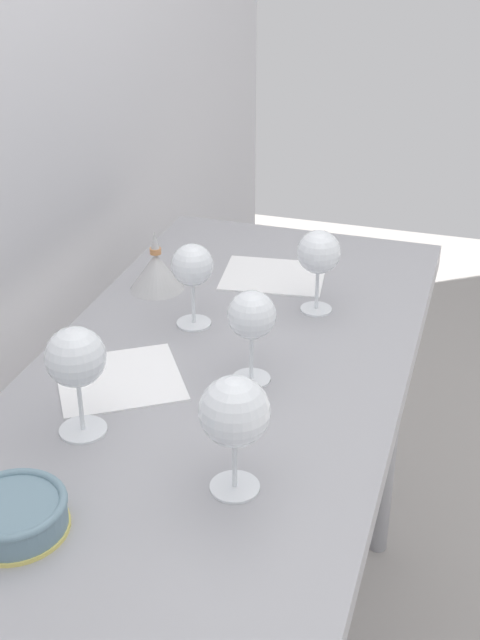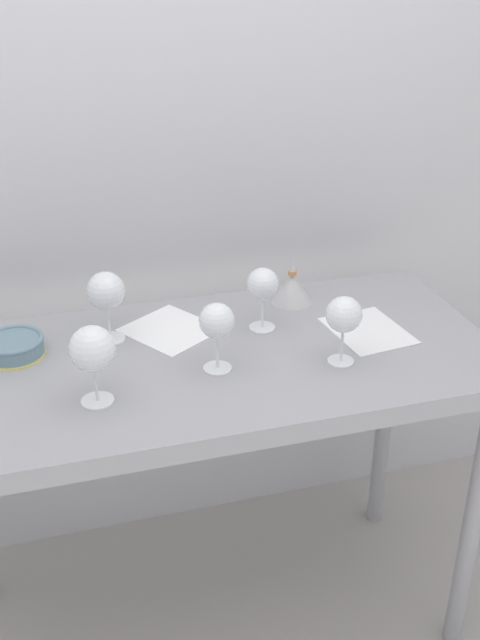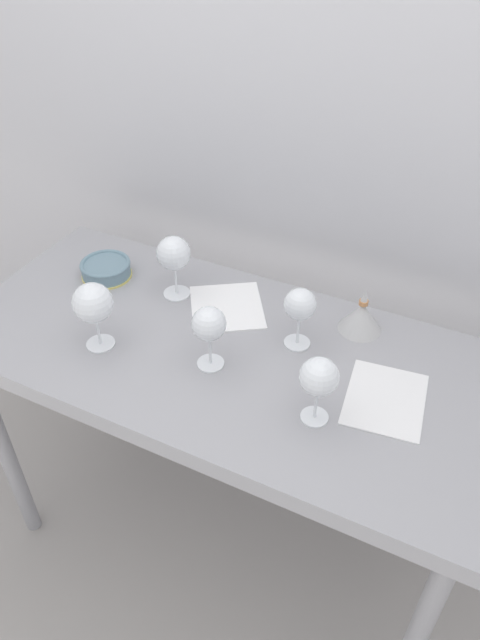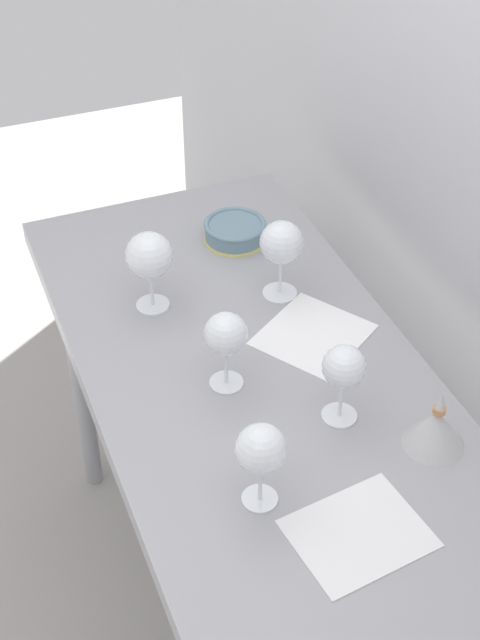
{
  "view_description": "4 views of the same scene",
  "coord_description": "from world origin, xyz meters",
  "px_view_note": "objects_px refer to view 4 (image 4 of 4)",
  "views": [
    {
      "loc": [
        -1.19,
        -0.42,
        1.69
      ],
      "look_at": [
        0.06,
        -0.04,
        0.98
      ],
      "focal_mm": 47.73,
      "sensor_mm": 36.0,
      "label": 1
    },
    {
      "loc": [
        -0.36,
        -1.54,
        1.82
      ],
      "look_at": [
        0.07,
        -0.03,
        1.0
      ],
      "focal_mm": 42.45,
      "sensor_mm": 36.0,
      "label": 2
    },
    {
      "loc": [
        0.53,
        -0.98,
        1.89
      ],
      "look_at": [
        0.04,
        0.02,
        0.98
      ],
      "focal_mm": 32.95,
      "sensor_mm": 36.0,
      "label": 3
    },
    {
      "loc": [
        1.21,
        -0.52,
        2.12
      ],
      "look_at": [
        -0.04,
        -0.03,
        1.01
      ],
      "focal_mm": 51.16,
      "sensor_mm": 36.0,
      "label": 4
    }
  ],
  "objects_px": {
    "wine_glass_far_left": "(281,245)",
    "wine_glass_near_right": "(261,451)",
    "tasting_sheet_upper": "(313,335)",
    "wine_glass_far_right": "(344,369)",
    "wine_glass_near_left": "(149,257)",
    "wine_glass_near_center": "(226,336)",
    "decanter_funnel": "(436,428)",
    "tasting_bowl": "(235,230)",
    "tasting_sheet_lower": "(360,533)"
  },
  "relations": [
    {
      "from": "tasting_sheet_upper",
      "to": "tasting_bowl",
      "type": "relative_size",
      "value": 1.43
    },
    {
      "from": "wine_glass_near_left",
      "to": "tasting_sheet_upper",
      "type": "relative_size",
      "value": 0.87
    },
    {
      "from": "tasting_sheet_lower",
      "to": "tasting_bowl",
      "type": "distance_m",
      "value": 0.88
    },
    {
      "from": "wine_glass_far_right",
      "to": "wine_glass_near_center",
      "type": "bearing_deg",
      "value": -134.48
    },
    {
      "from": "wine_glass_near_left",
      "to": "tasting_sheet_upper",
      "type": "height_order",
      "value": "wine_glass_near_left"
    },
    {
      "from": "tasting_sheet_lower",
      "to": "decanter_funnel",
      "type": "xyz_separation_m",
      "value": [
        -0.13,
        0.22,
        0.04
      ]
    },
    {
      "from": "wine_glass_near_left",
      "to": "tasting_sheet_lower",
      "type": "height_order",
      "value": "wine_glass_near_left"
    },
    {
      "from": "tasting_sheet_lower",
      "to": "tasting_bowl",
      "type": "bearing_deg",
      "value": 165.07
    },
    {
      "from": "wine_glass_near_center",
      "to": "wine_glass_near_left",
      "type": "bearing_deg",
      "value": -168.12
    },
    {
      "from": "wine_glass_near_left",
      "to": "wine_glass_near_center",
      "type": "distance_m",
      "value": 0.29
    },
    {
      "from": "tasting_sheet_lower",
      "to": "wine_glass_near_right",
      "type": "bearing_deg",
      "value": -142.25
    },
    {
      "from": "tasting_sheet_lower",
      "to": "decanter_funnel",
      "type": "relative_size",
      "value": 1.67
    },
    {
      "from": "tasting_sheet_upper",
      "to": "tasting_bowl",
      "type": "height_order",
      "value": "tasting_bowl"
    },
    {
      "from": "wine_glass_far_right",
      "to": "tasting_sheet_lower",
      "type": "relative_size",
      "value": 0.77
    },
    {
      "from": "wine_glass_near_left",
      "to": "decanter_funnel",
      "type": "xyz_separation_m",
      "value": [
        0.57,
        0.35,
        -0.09
      ]
    },
    {
      "from": "wine_glass_far_right",
      "to": "wine_glass_near_center",
      "type": "relative_size",
      "value": 0.99
    },
    {
      "from": "wine_glass_far_left",
      "to": "wine_glass_near_right",
      "type": "relative_size",
      "value": 1.08
    },
    {
      "from": "wine_glass_far_left",
      "to": "tasting_sheet_lower",
      "type": "distance_m",
      "value": 0.66
    },
    {
      "from": "wine_glass_near_center",
      "to": "wine_glass_far_right",
      "type": "bearing_deg",
      "value": 45.52
    },
    {
      "from": "wine_glass_near_right",
      "to": "tasting_sheet_lower",
      "type": "relative_size",
      "value": 0.78
    },
    {
      "from": "wine_glass_near_left",
      "to": "wine_glass_far_right",
      "type": "height_order",
      "value": "wine_glass_near_left"
    },
    {
      "from": "wine_glass_near_right",
      "to": "tasting_bowl",
      "type": "xyz_separation_m",
      "value": [
        -0.74,
        0.25,
        -0.1
      ]
    },
    {
      "from": "wine_glass_near_center",
      "to": "tasting_sheet_lower",
      "type": "height_order",
      "value": "wine_glass_near_center"
    },
    {
      "from": "wine_glass_near_center",
      "to": "tasting_bowl",
      "type": "bearing_deg",
      "value": 156.65
    },
    {
      "from": "wine_glass_near_center",
      "to": "wine_glass_near_right",
      "type": "bearing_deg",
      "value": -9.8
    },
    {
      "from": "tasting_bowl",
      "to": "decanter_funnel",
      "type": "xyz_separation_m",
      "value": [
        0.74,
        0.1,
        0.02
      ]
    },
    {
      "from": "wine_glass_far_right",
      "to": "wine_glass_far_left",
      "type": "distance_m",
      "value": 0.39
    },
    {
      "from": "wine_glass_near_right",
      "to": "tasting_sheet_lower",
      "type": "distance_m",
      "value": 0.21
    },
    {
      "from": "wine_glass_near_center",
      "to": "tasting_sheet_upper",
      "type": "bearing_deg",
      "value": 107.32
    },
    {
      "from": "wine_glass_far_right",
      "to": "wine_glass_near_center",
      "type": "distance_m",
      "value": 0.23
    },
    {
      "from": "wine_glass_near_left",
      "to": "tasting_sheet_lower",
      "type": "relative_size",
      "value": 0.84
    },
    {
      "from": "wine_glass_far_left",
      "to": "wine_glass_near_center",
      "type": "xyz_separation_m",
      "value": [
        0.22,
        -0.21,
        -0.01
      ]
    },
    {
      "from": "wine_glass_near_left",
      "to": "tasting_bowl",
      "type": "xyz_separation_m",
      "value": [
        -0.17,
        0.26,
        -0.1
      ]
    },
    {
      "from": "wine_glass_far_right",
      "to": "tasting_bowl",
      "type": "distance_m",
      "value": 0.62
    },
    {
      "from": "wine_glass_far_right",
      "to": "wine_glass_far_left",
      "type": "height_order",
      "value": "wine_glass_far_left"
    },
    {
      "from": "wine_glass_near_left",
      "to": "tasting_sheet_lower",
      "type": "bearing_deg",
      "value": 10.96
    },
    {
      "from": "wine_glass_far_right",
      "to": "tasting_sheet_upper",
      "type": "xyz_separation_m",
      "value": [
        -0.23,
        0.05,
        -0.12
      ]
    },
    {
      "from": "tasting_sheet_upper",
      "to": "tasting_sheet_lower",
      "type": "xyz_separation_m",
      "value": [
        0.48,
        -0.14,
        0.0
      ]
    },
    {
      "from": "wine_glass_near_center",
      "to": "decanter_funnel",
      "type": "height_order",
      "value": "wine_glass_near_center"
    },
    {
      "from": "wine_glass_far_right",
      "to": "tasting_sheet_lower",
      "type": "bearing_deg",
      "value": -19.2
    },
    {
      "from": "tasting_bowl",
      "to": "decanter_funnel",
      "type": "relative_size",
      "value": 1.13
    },
    {
      "from": "tasting_sheet_upper",
      "to": "tasting_bowl",
      "type": "bearing_deg",
      "value": 150.38
    },
    {
      "from": "wine_glass_far_left",
      "to": "tasting_bowl",
      "type": "height_order",
      "value": "wine_glass_far_left"
    },
    {
      "from": "tasting_sheet_upper",
      "to": "wine_glass_far_right",
      "type": "bearing_deg",
      "value": -46.24
    },
    {
      "from": "decanter_funnel",
      "to": "wine_glass_near_center",
      "type": "bearing_deg",
      "value": -134.48
    },
    {
      "from": "wine_glass_near_left",
      "to": "wine_glass_near_right",
      "type": "height_order",
      "value": "wine_glass_near_left"
    },
    {
      "from": "wine_glass_near_center",
      "to": "tasting_sheet_upper",
      "type": "distance_m",
      "value": 0.26
    },
    {
      "from": "tasting_sheet_upper",
      "to": "decanter_funnel",
      "type": "distance_m",
      "value": 0.36
    },
    {
      "from": "tasting_sheet_upper",
      "to": "tasting_sheet_lower",
      "type": "height_order",
      "value": "same"
    },
    {
      "from": "wine_glass_far_right",
      "to": "wine_glass_near_right",
      "type": "relative_size",
      "value": 0.98
    }
  ]
}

